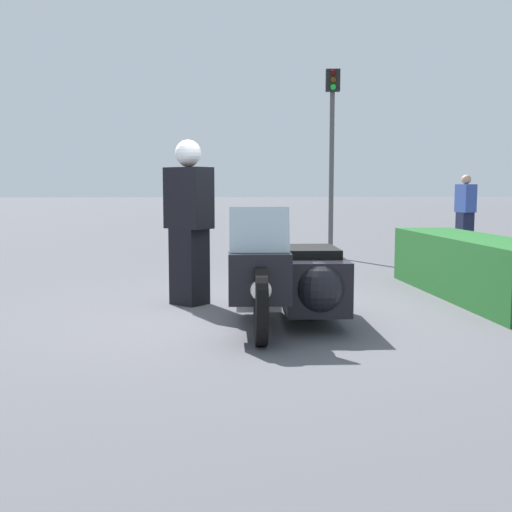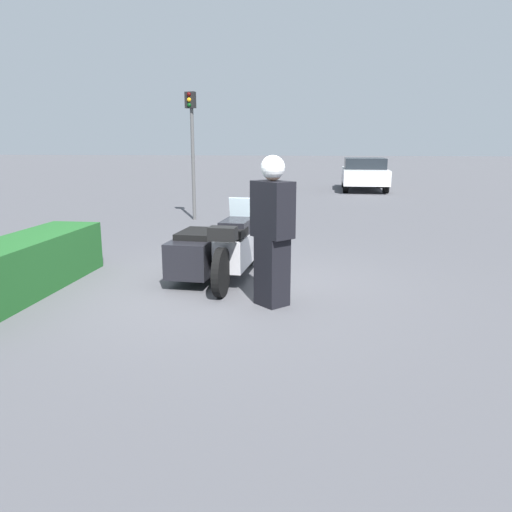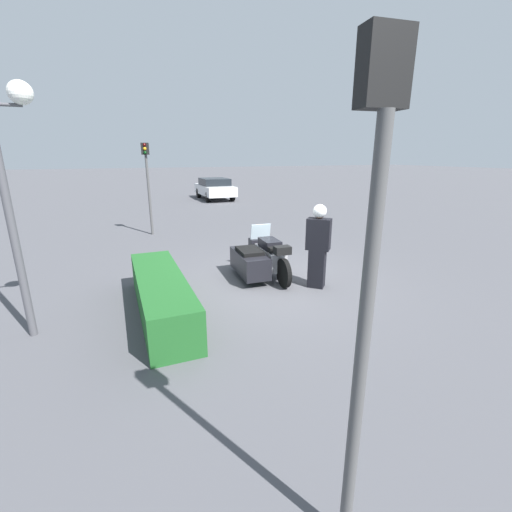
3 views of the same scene
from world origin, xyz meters
name	(u,v)px [view 1 (image 1 of 3)]	position (x,y,z in m)	size (l,w,h in m)	color
ground_plane	(261,312)	(0.00, 0.00, 0.00)	(160.00, 160.00, 0.00)	#4C4C51
police_motorcycle	(287,277)	(0.61, 0.19, 0.47)	(2.42, 1.21, 1.16)	black
officer_rider	(189,218)	(-0.56, -0.75, 0.98)	(0.57, 0.58, 1.86)	black
hedge_bush_curbside	(473,267)	(-0.66, 2.65, 0.37)	(3.46, 0.81, 0.74)	#1E5623
traffic_light_far	(332,136)	(-5.18, 1.90, 2.29)	(0.23, 0.27, 3.49)	#4C4C4C
pedestrian_bystander	(465,211)	(-6.96, 5.32, 0.80)	(0.49, 0.34, 1.60)	#191E38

